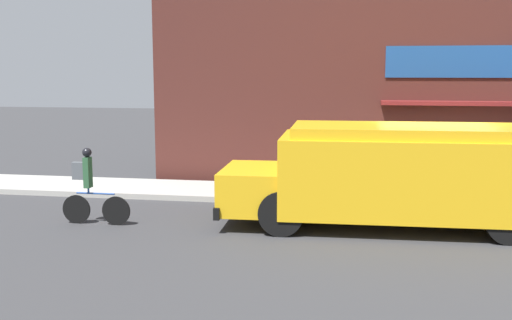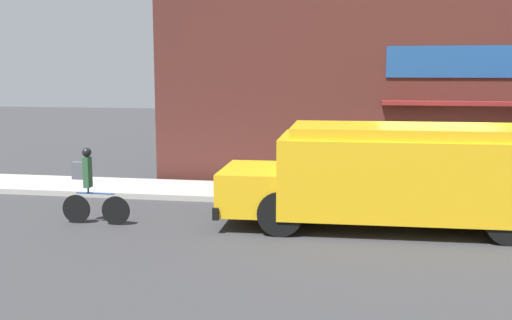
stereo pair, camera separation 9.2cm
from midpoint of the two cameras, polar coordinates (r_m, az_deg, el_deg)
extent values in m
plane|color=#38383A|center=(14.30, 16.61, -4.67)|extent=(70.00, 70.00, 0.00)
cube|color=#ADAAA3|center=(15.28, 16.19, -3.55)|extent=(28.00, 2.07, 0.14)
cube|color=#4C231E|center=(16.40, 16.08, 6.91)|extent=(14.85, 0.18, 5.62)
cube|color=#1E4C93|center=(16.40, 19.31, 8.83)|extent=(3.87, 0.05, 0.81)
cube|color=maroon|center=(16.15, 19.28, 5.12)|extent=(4.07, 0.58, 0.10)
cube|color=yellow|center=(12.47, 15.57, -1.42)|extent=(5.64, 2.42, 1.56)
cube|color=yellow|center=(12.55, -0.10, -2.67)|extent=(1.30, 2.09, 0.86)
cube|color=yellow|center=(12.35, 15.73, 2.65)|extent=(5.19, 2.23, 0.21)
cube|color=black|center=(12.71, -2.67, -4.06)|extent=(0.19, 2.19, 0.24)
cube|color=red|center=(13.70, 8.50, 0.00)|extent=(0.04, 0.44, 0.44)
cylinder|color=black|center=(13.47, 3.35, -3.21)|extent=(0.89, 0.29, 0.88)
cylinder|color=black|center=(11.61, 2.53, -5.11)|extent=(0.89, 0.29, 0.88)
cylinder|color=black|center=(13.78, 21.14, -3.51)|extent=(0.89, 0.29, 0.88)
cylinder|color=black|center=(11.97, 23.16, -5.39)|extent=(0.89, 0.29, 0.88)
cylinder|color=black|center=(12.75, -13.01, -4.72)|extent=(0.60, 0.04, 0.60)
cylinder|color=black|center=(13.11, -16.55, -4.49)|extent=(0.60, 0.04, 0.60)
cylinder|color=#234793|center=(12.85, -14.86, -3.08)|extent=(0.83, 0.04, 0.04)
cylinder|color=#234793|center=(12.91, -15.49, -2.78)|extent=(0.04, 0.04, 0.12)
cube|color=#2D5B38|center=(12.84, -15.56, -1.13)|extent=(0.12, 0.20, 0.63)
sphere|color=black|center=(12.78, -15.63, 0.71)|extent=(0.19, 0.19, 0.19)
cube|color=#565B60|center=(12.92, -16.33, -0.97)|extent=(0.26, 0.14, 0.36)
cylinder|color=#38383D|center=(15.47, 13.58, -1.26)|extent=(0.62, 0.62, 0.95)
cylinder|color=black|center=(15.40, 13.64, 0.55)|extent=(0.64, 0.64, 0.04)
camera|label=1|loc=(0.05, -89.81, 0.03)|focal=42.00mm
camera|label=2|loc=(0.05, 90.19, -0.03)|focal=42.00mm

